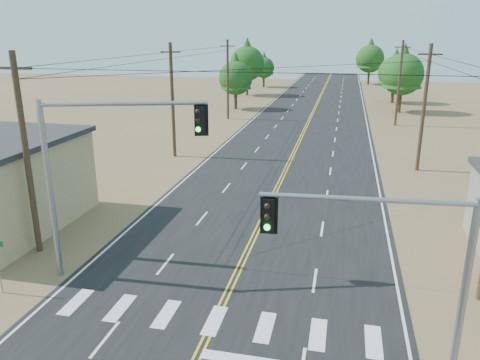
# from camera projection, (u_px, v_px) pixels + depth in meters

# --- Properties ---
(road) EXTENTS (15.00, 200.00, 0.02)m
(road) POSITION_uv_depth(u_px,v_px,m) (286.00, 169.00, 38.71)
(road) COLOR black
(road) RESTS_ON ground
(utility_pole_left_near) EXTENTS (1.80, 0.30, 10.00)m
(utility_pole_left_near) POSITION_uv_depth(u_px,v_px,m) (26.00, 155.00, 22.63)
(utility_pole_left_near) COLOR #4C3826
(utility_pole_left_near) RESTS_ON ground
(utility_pole_left_mid) EXTENTS (1.80, 0.30, 10.00)m
(utility_pole_left_mid) POSITION_uv_depth(u_px,v_px,m) (172.00, 100.00, 41.24)
(utility_pole_left_mid) COLOR #4C3826
(utility_pole_left_mid) RESTS_ON ground
(utility_pole_left_far) EXTENTS (1.80, 0.30, 10.00)m
(utility_pole_left_far) POSITION_uv_depth(u_px,v_px,m) (228.00, 79.00, 59.86)
(utility_pole_left_far) COLOR #4C3826
(utility_pole_left_far) RESTS_ON ground
(utility_pole_right_mid) EXTENTS (1.80, 0.30, 10.00)m
(utility_pole_right_mid) POSITION_uv_depth(u_px,v_px,m) (424.00, 108.00, 36.84)
(utility_pole_right_mid) COLOR #4C3826
(utility_pole_right_mid) RESTS_ON ground
(utility_pole_right_far) EXTENTS (1.80, 0.30, 10.00)m
(utility_pole_right_far) POSITION_uv_depth(u_px,v_px,m) (399.00, 83.00, 55.46)
(utility_pole_right_far) COLOR #4C3826
(utility_pole_right_far) RESTS_ON ground
(signal_mast_left) EXTENTS (6.86, 2.34, 8.11)m
(signal_mast_left) POSITION_uv_depth(u_px,v_px,m) (95.00, 159.00, 20.28)
(signal_mast_left) COLOR gray
(signal_mast_left) RESTS_ON ground
(signal_mast_right) EXTENTS (5.85, 0.79, 6.64)m
(signal_mast_right) POSITION_uv_depth(u_px,v_px,m) (403.00, 267.00, 13.00)
(signal_mast_right) COLOR gray
(signal_mast_right) RESTS_ON ground
(tree_left_near) EXTENTS (4.94, 4.94, 8.23)m
(tree_left_near) POSITION_uv_depth(u_px,v_px,m) (236.00, 74.00, 67.94)
(tree_left_near) COLOR #3F2D1E
(tree_left_near) RESTS_ON ground
(tree_left_mid) EXTENTS (6.09, 6.09, 10.16)m
(tree_left_mid) POSITION_uv_depth(u_px,v_px,m) (247.00, 60.00, 82.95)
(tree_left_mid) COLOR #3F2D1E
(tree_left_mid) RESTS_ON ground
(tree_left_far) EXTENTS (4.31, 4.31, 7.18)m
(tree_left_far) POSITION_uv_depth(u_px,v_px,m) (264.00, 66.00, 96.32)
(tree_left_far) COLOR #3F2D1E
(tree_left_far) RESTS_ON ground
(tree_right_near) EXTENTS (5.75, 5.75, 9.58)m
(tree_right_near) POSITION_uv_depth(u_px,v_px,m) (403.00, 70.00, 64.75)
(tree_right_near) COLOR #3F2D1E
(tree_right_near) RESTS_ON ground
(tree_right_mid) EXTENTS (5.17, 5.17, 8.62)m
(tree_right_mid) POSITION_uv_depth(u_px,v_px,m) (395.00, 69.00, 73.91)
(tree_right_mid) COLOR #3F2D1E
(tree_right_mid) RESTS_ON ground
(tree_right_far) EXTENTS (5.98, 5.98, 9.96)m
(tree_right_far) POSITION_uv_depth(u_px,v_px,m) (370.00, 56.00, 100.98)
(tree_right_far) COLOR #3F2D1E
(tree_right_far) RESTS_ON ground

